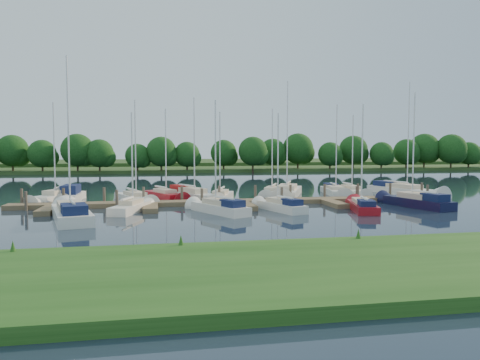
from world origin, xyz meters
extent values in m
plane|color=#182231|center=(0.00, 0.00, 0.00)|extent=(260.00, 260.00, 0.00)
cube|color=#1D4A15|center=(0.00, -16.00, 0.25)|extent=(90.00, 10.00, 0.50)
cube|color=brown|center=(0.00, 8.00, 0.20)|extent=(40.00, 2.00, 0.40)
cube|color=brown|center=(-16.00, 5.00, 0.20)|extent=(1.20, 4.00, 0.40)
cube|color=brown|center=(-8.00, 5.00, 0.20)|extent=(1.20, 4.00, 0.40)
cube|color=brown|center=(0.00, 5.00, 0.20)|extent=(1.20, 4.00, 0.40)
cube|color=brown|center=(8.00, 5.00, 0.20)|extent=(1.20, 4.00, 0.40)
cube|color=brown|center=(16.00, 5.00, 0.20)|extent=(1.20, 4.00, 0.40)
cylinder|color=#473D33|center=(-19.00, 9.30, 0.60)|extent=(0.24, 0.24, 2.00)
cylinder|color=#473D33|center=(-15.55, 9.30, 0.60)|extent=(0.24, 0.24, 2.00)
cylinder|color=#473D33|center=(-12.09, 9.30, 0.60)|extent=(0.24, 0.24, 2.00)
cylinder|color=#473D33|center=(-8.64, 9.30, 0.60)|extent=(0.24, 0.24, 2.00)
cylinder|color=#473D33|center=(-5.18, 9.30, 0.60)|extent=(0.24, 0.24, 2.00)
cylinder|color=#473D33|center=(-1.73, 9.30, 0.60)|extent=(0.24, 0.24, 2.00)
cylinder|color=#473D33|center=(1.73, 9.30, 0.60)|extent=(0.24, 0.24, 2.00)
cylinder|color=#473D33|center=(5.18, 9.30, 0.60)|extent=(0.24, 0.24, 2.00)
cylinder|color=#473D33|center=(8.64, 9.30, 0.60)|extent=(0.24, 0.24, 2.00)
cylinder|color=#473D33|center=(12.09, 9.30, 0.60)|extent=(0.24, 0.24, 2.00)
cylinder|color=#473D33|center=(15.55, 9.30, 0.60)|extent=(0.24, 0.24, 2.00)
cylinder|color=#473D33|center=(19.00, 9.30, 0.60)|extent=(0.24, 0.24, 2.00)
cylinder|color=#473D33|center=(-18.00, 6.70, 0.60)|extent=(0.24, 0.24, 2.00)
cylinder|color=#473D33|center=(-10.80, 6.70, 0.60)|extent=(0.24, 0.24, 2.00)
cylinder|color=#473D33|center=(-3.60, 6.70, 0.60)|extent=(0.24, 0.24, 2.00)
cylinder|color=#473D33|center=(3.60, 6.70, 0.60)|extent=(0.24, 0.24, 2.00)
cylinder|color=#473D33|center=(10.80, 6.70, 0.60)|extent=(0.24, 0.24, 2.00)
cylinder|color=#473D33|center=(18.00, 6.70, 0.60)|extent=(0.24, 0.24, 2.00)
cube|color=#26441A|center=(0.00, 75.00, 0.30)|extent=(180.00, 30.00, 0.60)
cube|color=#395625|center=(0.00, 100.00, 0.70)|extent=(220.00, 40.00, 1.40)
cylinder|color=#38281C|center=(-34.24, 60.93, 1.14)|extent=(0.36, 0.36, 2.27)
sphere|color=#123D10|center=(-34.24, 60.93, 3.91)|extent=(5.30, 5.30, 5.30)
sphere|color=#123D10|center=(-33.10, 61.13, 3.15)|extent=(3.79, 3.79, 3.79)
cylinder|color=#38281C|center=(-29.63, 60.09, 1.31)|extent=(0.36, 0.36, 2.62)
sphere|color=#123D10|center=(-29.63, 60.09, 4.51)|extent=(6.11, 6.11, 6.11)
sphere|color=#123D10|center=(-28.32, 60.29, 3.64)|extent=(4.37, 4.37, 4.37)
cylinder|color=#38281C|center=(-23.13, 63.44, 1.25)|extent=(0.36, 0.36, 2.50)
sphere|color=#123D10|center=(-23.13, 63.44, 4.31)|extent=(5.83, 5.83, 5.83)
sphere|color=#123D10|center=(-21.88, 63.64, 3.47)|extent=(4.17, 4.17, 4.17)
cylinder|color=#38281C|center=(-16.36, 62.93, 1.27)|extent=(0.36, 0.36, 2.54)
sphere|color=#123D10|center=(-16.36, 62.93, 4.37)|extent=(5.92, 5.92, 5.92)
sphere|color=#123D10|center=(-15.09, 63.13, 3.53)|extent=(4.23, 4.23, 4.23)
cylinder|color=#38281C|center=(-11.77, 61.44, 1.43)|extent=(0.36, 0.36, 2.85)
sphere|color=#123D10|center=(-11.77, 61.44, 4.91)|extent=(6.65, 6.65, 6.65)
sphere|color=#123D10|center=(-10.35, 61.64, 3.96)|extent=(4.75, 4.75, 4.75)
cylinder|color=#38281C|center=(-6.60, 63.21, 1.11)|extent=(0.36, 0.36, 2.22)
sphere|color=#123D10|center=(-6.60, 63.21, 3.82)|extent=(5.18, 5.18, 5.18)
sphere|color=#123D10|center=(-5.49, 63.41, 3.08)|extent=(3.70, 3.70, 3.70)
cylinder|color=#38281C|center=(-1.02, 61.59, 1.36)|extent=(0.36, 0.36, 2.72)
sphere|color=#123D10|center=(-1.02, 61.59, 4.69)|extent=(6.36, 6.36, 6.36)
sphere|color=#123D10|center=(0.34, 61.79, 3.78)|extent=(4.54, 4.54, 4.54)
cylinder|color=#38281C|center=(4.76, 60.28, 1.14)|extent=(0.36, 0.36, 2.27)
sphere|color=#123D10|center=(4.76, 60.28, 3.91)|extent=(5.30, 5.30, 5.30)
sphere|color=#123D10|center=(5.90, 60.48, 3.16)|extent=(3.79, 3.79, 3.79)
cylinder|color=#38281C|center=(10.60, 62.44, 1.00)|extent=(0.36, 0.36, 2.01)
sphere|color=#123D10|center=(10.60, 62.44, 3.45)|extent=(4.68, 4.68, 4.68)
sphere|color=#123D10|center=(11.60, 62.64, 2.79)|extent=(3.34, 3.34, 3.34)
cylinder|color=#38281C|center=(16.68, 60.92, 1.37)|extent=(0.36, 0.36, 2.73)
sphere|color=#123D10|center=(16.68, 60.92, 4.70)|extent=(6.37, 6.37, 6.37)
sphere|color=#123D10|center=(18.05, 61.12, 3.79)|extent=(4.55, 4.55, 4.55)
cylinder|color=#38281C|center=(23.85, 61.62, 1.33)|extent=(0.36, 0.36, 2.65)
sphere|color=#123D10|center=(23.85, 61.62, 4.57)|extent=(6.19, 6.19, 6.19)
sphere|color=#123D10|center=(25.17, 61.82, 3.68)|extent=(4.42, 4.42, 4.42)
cylinder|color=#38281C|center=(27.97, 62.55, 1.18)|extent=(0.36, 0.36, 2.36)
sphere|color=#123D10|center=(27.97, 62.55, 4.06)|extent=(5.50, 5.50, 5.50)
sphere|color=#123D10|center=(29.15, 62.75, 3.27)|extent=(3.93, 3.93, 3.93)
cylinder|color=#38281C|center=(35.81, 62.04, 1.15)|extent=(0.36, 0.36, 2.30)
sphere|color=#123D10|center=(35.81, 62.04, 3.95)|extent=(5.36, 5.36, 5.36)
sphere|color=#123D10|center=(36.96, 62.24, 3.19)|extent=(3.83, 3.83, 3.83)
cylinder|color=#38281C|center=(41.73, 63.83, 1.22)|extent=(0.36, 0.36, 2.44)
sphere|color=#123D10|center=(41.73, 63.83, 4.21)|extent=(5.70, 5.70, 5.70)
sphere|color=#123D10|center=(42.95, 64.03, 3.39)|extent=(4.07, 4.07, 4.07)
cylinder|color=#38281C|center=(45.87, 60.89, 1.29)|extent=(0.36, 0.36, 2.57)
sphere|color=#123D10|center=(45.87, 60.89, 4.43)|extent=(6.00, 6.00, 6.00)
sphere|color=#123D10|center=(47.15, 61.09, 3.57)|extent=(4.29, 4.29, 4.29)
cylinder|color=#38281C|center=(52.93, 63.14, 1.23)|extent=(0.36, 0.36, 2.47)
sphere|color=#123D10|center=(52.93, 63.14, 4.25)|extent=(5.76, 5.76, 5.76)
sphere|color=#123D10|center=(54.16, 63.34, 3.43)|extent=(4.12, 4.12, 4.12)
cylinder|color=#38281C|center=(57.45, 60.98, 1.41)|extent=(0.36, 0.36, 2.82)
sphere|color=#123D10|center=(57.45, 60.98, 4.86)|extent=(6.58, 6.58, 6.58)
sphere|color=#123D10|center=(58.86, 61.18, 3.92)|extent=(4.70, 4.70, 4.70)
cylinder|color=#38281C|center=(64.21, 62.02, 1.28)|extent=(0.36, 0.36, 2.57)
sphere|color=#123D10|center=(64.21, 62.02, 4.42)|extent=(5.99, 5.99, 5.99)
sphere|color=#123D10|center=(65.49, 62.22, 3.57)|extent=(4.28, 4.28, 4.28)
cube|color=white|center=(-16.61, 13.14, 0.15)|extent=(4.17, 6.58, 1.17)
cone|color=white|center=(-17.87, 10.21, 0.15)|extent=(1.71, 2.41, 0.89)
cube|color=beige|center=(-16.73, 12.85, 0.91)|extent=(2.37, 3.17, 0.53)
cylinder|color=silver|center=(-16.86, 12.55, 5.06)|extent=(0.12, 0.12, 8.63)
cylinder|color=silver|center=(-16.35, 13.73, 1.33)|extent=(1.23, 2.68, 0.10)
cylinder|color=white|center=(-16.35, 13.73, 1.33)|extent=(1.20, 2.43, 0.20)
cube|color=white|center=(-15.66, 13.69, 0.15)|extent=(1.93, 5.49, 1.09)
cone|color=white|center=(-15.73, 10.97, 0.15)|extent=(0.94, 1.66, 0.90)
cube|color=#131D43|center=(-15.66, 13.69, 1.04)|extent=(1.51, 3.03, 0.99)
cube|color=white|center=(-9.60, 11.63, 0.15)|extent=(4.09, 6.86, 0.99)
cone|color=white|center=(-8.42, 8.53, 0.15)|extent=(1.69, 2.50, 0.93)
cube|color=beige|center=(-9.48, 11.32, 0.77)|extent=(2.36, 3.28, 0.45)
cylinder|color=silver|center=(-9.36, 11.01, 5.11)|extent=(0.12, 0.12, 8.95)
cylinder|color=silver|center=(-9.83, 12.25, 1.13)|extent=(1.15, 2.83, 0.10)
cylinder|color=white|center=(-9.83, 12.25, 1.13)|extent=(1.13, 2.55, 0.20)
cube|color=maroon|center=(-6.77, 13.86, 0.15)|extent=(4.16, 6.34, 1.00)
cone|color=maroon|center=(-5.47, 11.05, 0.15)|extent=(1.69, 2.33, 0.87)
cube|color=beige|center=(-6.64, 13.58, 0.77)|extent=(2.34, 3.07, 0.46)
cylinder|color=silver|center=(-6.51, 13.30, 4.81)|extent=(0.12, 0.12, 8.34)
cylinder|color=silver|center=(-7.02, 14.42, 1.14)|extent=(1.26, 2.57, 0.10)
cylinder|color=white|center=(-7.02, 14.42, 1.14)|extent=(1.22, 2.33, 0.20)
cube|color=white|center=(-4.15, 12.11, 0.15)|extent=(4.89, 6.88, 1.22)
cone|color=white|center=(-2.54, 9.12, 0.15)|extent=(1.96, 2.54, 0.95)
cube|color=beige|center=(-3.99, 11.82, 0.94)|extent=(2.70, 3.37, 0.56)
cube|color=maroon|center=(-5.05, 13.79, 1.06)|extent=(2.14, 2.42, 0.61)
cylinder|color=silver|center=(-3.83, 11.52, 5.36)|extent=(0.12, 0.12, 9.16)
cylinder|color=silver|center=(-4.47, 12.71, 1.39)|extent=(1.53, 2.74, 0.10)
cylinder|color=white|center=(-4.47, 12.71, 1.39)|extent=(1.46, 2.49, 0.20)
cube|color=white|center=(-1.28, 11.15, 0.15)|extent=(3.33, 6.05, 1.04)
cone|color=white|center=(-2.17, 8.38, 0.15)|extent=(1.40, 2.19, 0.82)
cube|color=beige|center=(-1.37, 10.87, 0.80)|extent=(1.97, 2.87, 0.47)
cylinder|color=silver|center=(-1.46, 10.60, 4.60)|extent=(0.12, 0.12, 7.87)
cylinder|color=silver|center=(-1.10, 11.71, 1.18)|extent=(0.90, 2.53, 0.10)
cylinder|color=white|center=(-1.10, 11.71, 1.18)|extent=(0.90, 2.28, 0.20)
cube|color=white|center=(4.83, 14.61, 0.15)|extent=(4.18, 6.55, 0.99)
cone|color=white|center=(3.55, 11.69, 0.15)|extent=(1.71, 2.40, 0.89)
cube|color=beige|center=(4.70, 14.32, 0.77)|extent=(2.37, 3.16, 0.45)
cylinder|color=silver|center=(4.57, 14.03, 4.93)|extent=(0.12, 0.12, 8.60)
cylinder|color=silver|center=(5.08, 15.20, 1.13)|extent=(1.24, 2.67, 0.10)
cylinder|color=white|center=(5.08, 15.20, 1.13)|extent=(1.20, 2.42, 0.20)
cube|color=white|center=(6.39, 14.35, 0.15)|extent=(5.33, 8.60, 1.21)
cone|color=white|center=(4.81, 10.49, 0.15)|extent=(2.19, 3.14, 1.17)
cube|color=beige|center=(6.23, 13.96, 0.93)|extent=(3.05, 4.14, 0.55)
cylinder|color=silver|center=(6.07, 13.58, 6.40)|extent=(0.12, 0.12, 11.26)
cylinder|color=silver|center=(6.71, 15.12, 1.37)|extent=(1.52, 3.51, 0.10)
cylinder|color=white|center=(6.71, 15.12, 1.37)|extent=(1.45, 3.16, 0.20)
cube|color=white|center=(11.95, 15.02, 0.15)|extent=(2.99, 7.02, 0.96)
cone|color=white|center=(11.39, 11.66, 0.15)|extent=(1.33, 2.50, 0.95)
cube|color=beige|center=(11.89, 14.68, 0.74)|extent=(1.91, 3.25, 0.43)
cube|color=#131D43|center=(12.26, 16.90, 0.83)|extent=(1.65, 2.23, 0.48)
cylinder|color=silver|center=(11.84, 14.35, 5.20)|extent=(0.12, 0.12, 9.18)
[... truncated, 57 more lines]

